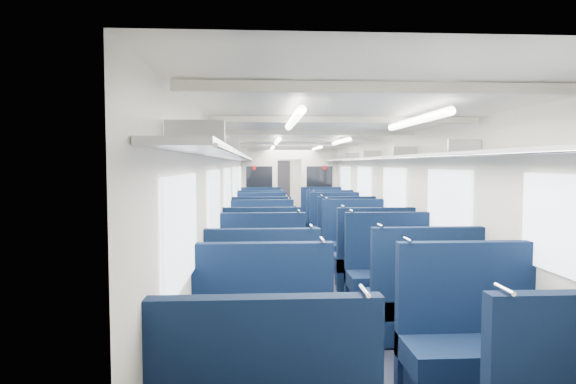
# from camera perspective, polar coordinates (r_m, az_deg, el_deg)

# --- Properties ---
(floor) EXTENTS (2.80, 18.00, 0.01)m
(floor) POSITION_cam_1_polar(r_m,az_deg,el_deg) (10.94, 1.18, -6.46)
(floor) COLOR black
(floor) RESTS_ON ground
(ceiling) EXTENTS (2.80, 18.00, 0.01)m
(ceiling) POSITION_cam_1_polar(r_m,az_deg,el_deg) (10.79, 1.19, 5.93)
(ceiling) COLOR silver
(ceiling) RESTS_ON wall_left
(wall_left) EXTENTS (0.02, 18.00, 2.35)m
(wall_left) POSITION_cam_1_polar(r_m,az_deg,el_deg) (10.78, -6.25, -0.34)
(wall_left) COLOR beige
(wall_left) RESTS_ON floor
(dado_left) EXTENTS (0.03, 17.90, 0.70)m
(dado_left) POSITION_cam_1_polar(r_m,az_deg,el_deg) (10.87, -6.15, -4.68)
(dado_left) COLOR black
(dado_left) RESTS_ON floor
(wall_right) EXTENTS (0.02, 18.00, 2.35)m
(wall_right) POSITION_cam_1_polar(r_m,az_deg,el_deg) (11.00, 8.47, -0.28)
(wall_right) COLOR beige
(wall_right) RESTS_ON floor
(dado_right) EXTENTS (0.03, 17.90, 0.70)m
(dado_right) POSITION_cam_1_polar(r_m,az_deg,el_deg) (11.08, 8.36, -4.54)
(dado_right) COLOR black
(dado_right) RESTS_ON floor
(wall_far) EXTENTS (2.80, 0.02, 2.35)m
(wall_far) POSITION_cam_1_polar(r_m,az_deg,el_deg) (19.78, -0.87, 1.37)
(wall_far) COLOR beige
(wall_far) RESTS_ON floor
(luggage_rack_left) EXTENTS (0.36, 17.40, 0.18)m
(luggage_rack_left) POSITION_cam_1_polar(r_m,az_deg,el_deg) (10.75, -5.28, 3.92)
(luggage_rack_left) COLOR #B2B5BA
(luggage_rack_left) RESTS_ON wall_left
(luggage_rack_right) EXTENTS (0.36, 17.40, 0.18)m
(luggage_rack_right) POSITION_cam_1_polar(r_m,az_deg,el_deg) (10.94, 7.55, 3.89)
(luggage_rack_right) COLOR #B2B5BA
(luggage_rack_right) RESTS_ON wall_right
(windows) EXTENTS (2.78, 15.60, 0.75)m
(windows) POSITION_cam_1_polar(r_m,az_deg,el_deg) (10.33, 1.38, 0.88)
(windows) COLOR white
(windows) RESTS_ON wall_left
(ceiling_fittings) EXTENTS (2.70, 16.06, 0.11)m
(ceiling_fittings) POSITION_cam_1_polar(r_m,az_deg,el_deg) (10.53, 1.30, 5.66)
(ceiling_fittings) COLOR beige
(ceiling_fittings) RESTS_ON ceiling
(end_door) EXTENTS (0.75, 0.06, 2.00)m
(end_door) POSITION_cam_1_polar(r_m,az_deg,el_deg) (19.72, -0.86, 0.85)
(end_door) COLOR black
(end_door) RESTS_ON floor
(bulkhead) EXTENTS (2.80, 0.10, 2.35)m
(bulkhead) POSITION_cam_1_polar(r_m,az_deg,el_deg) (13.92, 0.17, 0.76)
(bulkhead) COLOR beige
(bulkhead) RESTS_ON floor
(seat_2) EXTENTS (1.14, 0.63, 1.27)m
(seat_2) POSITION_cam_1_polar(r_m,az_deg,el_deg) (3.95, -2.96, -18.62)
(seat_2) COLOR #0B1B39
(seat_2) RESTS_ON floor
(seat_3) EXTENTS (1.14, 0.63, 1.27)m
(seat_3) POSITION_cam_1_polar(r_m,az_deg,el_deg) (4.26, 21.15, -17.21)
(seat_3) COLOR #0B1B39
(seat_3) RESTS_ON floor
(seat_4) EXTENTS (1.14, 0.63, 1.27)m
(seat_4) POSITION_cam_1_polar(r_m,az_deg,el_deg) (5.04, -3.05, -13.72)
(seat_4) COLOR #0B1B39
(seat_4) RESTS_ON floor
(seat_5) EXTENTS (1.14, 0.63, 1.27)m
(seat_5) POSITION_cam_1_polar(r_m,az_deg,el_deg) (5.33, 15.60, -12.88)
(seat_5) COLOR #0B1B39
(seat_5) RESTS_ON floor
(seat_6) EXTENTS (1.14, 0.63, 1.27)m
(seat_6) POSITION_cam_1_polar(r_m,az_deg,el_deg) (6.20, -3.11, -10.42)
(seat_6) COLOR #0B1B39
(seat_6) RESTS_ON floor
(seat_7) EXTENTS (1.14, 0.63, 1.27)m
(seat_7) POSITION_cam_1_polar(r_m,az_deg,el_deg) (6.40, 12.16, -10.06)
(seat_7) COLOR #0B1B39
(seat_7) RESTS_ON floor
(seat_8) EXTENTS (1.14, 0.63, 1.27)m
(seat_8) POSITION_cam_1_polar(r_m,az_deg,el_deg) (7.27, -3.14, -8.37)
(seat_8) COLOR #0B1B39
(seat_8) RESTS_ON floor
(seat_9) EXTENTS (1.14, 0.63, 1.27)m
(seat_9) POSITION_cam_1_polar(r_m,az_deg,el_deg) (7.32, 10.10, -8.33)
(seat_9) COLOR #0B1B39
(seat_9) RESTS_ON floor
(seat_10) EXTENTS (1.14, 0.63, 1.27)m
(seat_10) POSITION_cam_1_polar(r_m,az_deg,el_deg) (8.40, -3.17, -6.77)
(seat_10) COLOR #0B1B39
(seat_10) RESTS_ON floor
(seat_11) EXTENTS (1.14, 0.63, 1.27)m
(seat_11) POSITION_cam_1_polar(r_m,az_deg,el_deg) (8.62, 8.00, -6.53)
(seat_11) COLOR #0B1B39
(seat_11) RESTS_ON floor
(seat_12) EXTENTS (1.14, 0.63, 1.27)m
(seat_12) POSITION_cam_1_polar(r_m,az_deg,el_deg) (9.45, -3.19, -5.63)
(seat_12) COLOR #0B1B39
(seat_12) RESTS_ON floor
(seat_13) EXTENTS (1.14, 0.63, 1.27)m
(seat_13) POSITION_cam_1_polar(r_m,az_deg,el_deg) (9.62, 6.80, -5.49)
(seat_13) COLOR #0B1B39
(seat_13) RESTS_ON floor
(seat_14) EXTENTS (1.14, 0.63, 1.27)m
(seat_14) POSITION_cam_1_polar(r_m,az_deg,el_deg) (10.66, -3.21, -4.60)
(seat_14) COLOR #0B1B39
(seat_14) RESTS_ON floor
(seat_15) EXTENTS (1.14, 0.63, 1.27)m
(seat_15) POSITION_cam_1_polar(r_m,az_deg,el_deg) (10.69, 5.76, -4.60)
(seat_15) COLOR #0B1B39
(seat_15) RESTS_ON floor
(seat_16) EXTENTS (1.14, 0.63, 1.27)m
(seat_16) POSITION_cam_1_polar(r_m,az_deg,el_deg) (11.71, -3.22, -3.88)
(seat_16) COLOR #0B1B39
(seat_16) RESTS_ON floor
(seat_17) EXTENTS (1.14, 0.63, 1.27)m
(seat_17) POSITION_cam_1_polar(r_m,az_deg,el_deg) (11.82, 4.87, -3.82)
(seat_17) COLOR #0B1B39
(seat_17) RESTS_ON floor
(seat_18) EXTENTS (1.14, 0.63, 1.27)m
(seat_18) POSITION_cam_1_polar(r_m,az_deg,el_deg) (12.86, -3.23, -3.23)
(seat_18) COLOR #0B1B39
(seat_18) RESTS_ON floor
(seat_19) EXTENTS (1.14, 0.63, 1.27)m
(seat_19) POSITION_cam_1_polar(r_m,az_deg,el_deg) (13.01, 4.11, -3.16)
(seat_19) COLOR #0B1B39
(seat_19) RESTS_ON floor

